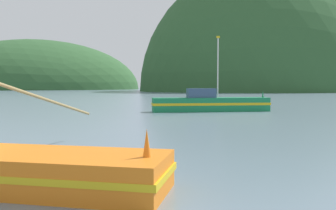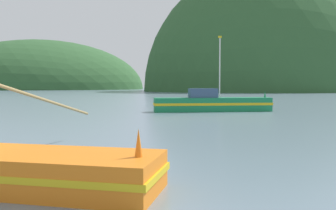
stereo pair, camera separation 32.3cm
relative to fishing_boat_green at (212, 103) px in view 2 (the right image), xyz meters
The scene contains 3 objects.
hill_far_center 186.78m from the fishing_boat_green, 100.59° to the left, with size 114.21×91.37×54.79m, color #2D562D.
hill_far_right 121.27m from the fishing_boat_green, 59.64° to the left, with size 100.42×80.33×102.39m, color #2D562D.
fishing_boat_green is the anchor object (origin of this frame).
Camera 2 is at (-7.17, 11.79, 2.76)m, focal length 39.43 mm.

